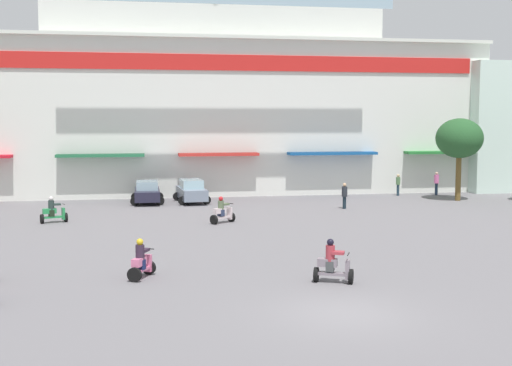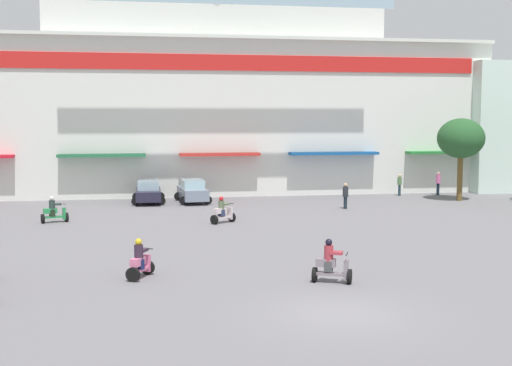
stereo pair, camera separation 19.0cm
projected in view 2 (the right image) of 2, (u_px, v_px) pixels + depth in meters
name	position (u px, v px, depth m)	size (l,w,h in m)	color
ground_plane	(263.00, 237.00, 32.63)	(128.00, 128.00, 0.00)	slate
colonial_building	(213.00, 71.00, 54.37)	(42.04, 16.74, 22.33)	silver
plaza_tree_3	(461.00, 139.00, 46.72)	(3.25, 3.31, 5.78)	brown
parked_car_0	(148.00, 192.00, 45.73)	(2.28, 4.03, 1.52)	#201F32
parked_car_1	(193.00, 191.00, 46.06)	(2.44, 4.21, 1.59)	gray
scooter_rider_0	(140.00, 262.00, 24.21)	(1.05, 1.44, 1.48)	black
scooter_rider_2	(331.00, 265.00, 23.52)	(1.46, 1.03, 1.56)	black
scooter_rider_4	(223.00, 212.00, 36.97)	(1.49, 1.28, 1.49)	black
scooter_rider_6	(54.00, 212.00, 37.16)	(1.53, 0.94, 1.49)	black
pedestrian_0	(438.00, 182.00, 50.61)	(0.48, 0.48, 1.75)	#131F2F
pedestrian_1	(345.00, 194.00, 42.81)	(0.50, 0.50, 1.66)	#18252E
pedestrian_2	(400.00, 183.00, 50.08)	(0.34, 0.34, 1.62)	#1F3441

